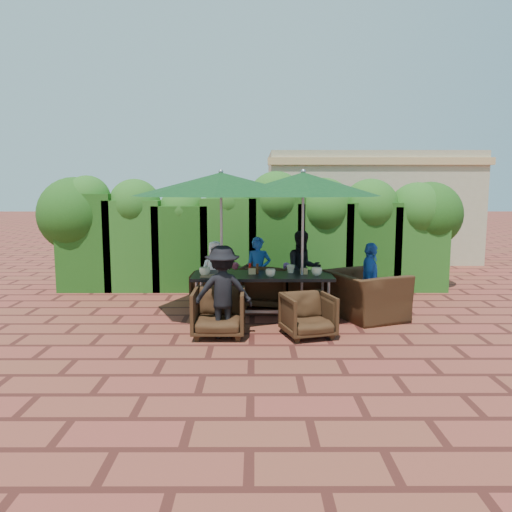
{
  "coord_description": "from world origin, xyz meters",
  "views": [
    {
      "loc": [
        0.05,
        -8.32,
        2.14
      ],
      "look_at": [
        0.07,
        0.4,
        0.97
      ],
      "focal_mm": 35.0,
      "sensor_mm": 36.0,
      "label": 1
    }
  ],
  "objects_px": {
    "dining_table": "(262,279)",
    "chair_far_mid": "(267,283)",
    "umbrella_left": "(221,185)",
    "chair_far_left": "(210,287)",
    "umbrella_right": "(303,185)",
    "chair_near_right": "(308,313)",
    "chair_near_left": "(219,310)",
    "chair_end_right": "(366,287)",
    "chair_far_right": "(304,286)"
  },
  "relations": [
    {
      "from": "chair_far_mid",
      "to": "chair_near_left",
      "type": "height_order",
      "value": "chair_far_mid"
    },
    {
      "from": "chair_near_left",
      "to": "chair_far_right",
      "type": "bearing_deg",
      "value": 52.53
    },
    {
      "from": "chair_far_right",
      "to": "chair_near_left",
      "type": "relative_size",
      "value": 0.98
    },
    {
      "from": "chair_far_left",
      "to": "chair_near_left",
      "type": "height_order",
      "value": "chair_near_left"
    },
    {
      "from": "chair_far_mid",
      "to": "chair_far_right",
      "type": "xyz_separation_m",
      "value": [
        0.68,
        0.03,
        -0.06
      ]
    },
    {
      "from": "chair_far_left",
      "to": "chair_near_right",
      "type": "distance_m",
      "value": 2.54
    },
    {
      "from": "umbrella_right",
      "to": "chair_near_right",
      "type": "height_order",
      "value": "umbrella_right"
    },
    {
      "from": "dining_table",
      "to": "chair_near_right",
      "type": "relative_size",
      "value": 3.27
    },
    {
      "from": "dining_table",
      "to": "chair_far_right",
      "type": "height_order",
      "value": "chair_far_right"
    },
    {
      "from": "dining_table",
      "to": "umbrella_left",
      "type": "relative_size",
      "value": 0.78
    },
    {
      "from": "dining_table",
      "to": "umbrella_right",
      "type": "relative_size",
      "value": 0.9
    },
    {
      "from": "chair_near_left",
      "to": "chair_end_right",
      "type": "distance_m",
      "value": 2.58
    },
    {
      "from": "dining_table",
      "to": "chair_far_mid",
      "type": "bearing_deg",
      "value": 83.13
    },
    {
      "from": "umbrella_left",
      "to": "chair_far_right",
      "type": "height_order",
      "value": "umbrella_left"
    },
    {
      "from": "umbrella_left",
      "to": "chair_near_right",
      "type": "xyz_separation_m",
      "value": [
        1.32,
        -1.05,
        -1.86
      ]
    },
    {
      "from": "chair_far_right",
      "to": "chair_end_right",
      "type": "bearing_deg",
      "value": 131.09
    },
    {
      "from": "chair_far_left",
      "to": "chair_far_mid",
      "type": "height_order",
      "value": "chair_far_mid"
    },
    {
      "from": "chair_far_mid",
      "to": "chair_near_right",
      "type": "xyz_separation_m",
      "value": [
        0.55,
        -1.86,
        -0.08
      ]
    },
    {
      "from": "chair_end_right",
      "to": "umbrella_left",
      "type": "bearing_deg",
      "value": 68.31
    },
    {
      "from": "umbrella_right",
      "to": "chair_far_mid",
      "type": "distance_m",
      "value": 2.06
    },
    {
      "from": "chair_far_left",
      "to": "chair_near_left",
      "type": "relative_size",
      "value": 0.89
    },
    {
      "from": "umbrella_left",
      "to": "chair_far_left",
      "type": "distance_m",
      "value": 2.1
    },
    {
      "from": "dining_table",
      "to": "chair_end_right",
      "type": "relative_size",
      "value": 1.91
    },
    {
      "from": "dining_table",
      "to": "chair_far_right",
      "type": "bearing_deg",
      "value": 48.1
    },
    {
      "from": "umbrella_left",
      "to": "chair_near_right",
      "type": "distance_m",
      "value": 2.51
    },
    {
      "from": "chair_far_right",
      "to": "chair_near_left",
      "type": "height_order",
      "value": "chair_near_left"
    },
    {
      "from": "umbrella_right",
      "to": "chair_far_left",
      "type": "distance_m",
      "value": 2.65
    },
    {
      "from": "chair_far_mid",
      "to": "chair_far_right",
      "type": "relative_size",
      "value": 1.15
    },
    {
      "from": "dining_table",
      "to": "chair_far_mid",
      "type": "xyz_separation_m",
      "value": [
        0.1,
        0.84,
        -0.24
      ]
    },
    {
      "from": "chair_far_right",
      "to": "chair_near_right",
      "type": "distance_m",
      "value": 1.89
    },
    {
      "from": "chair_far_mid",
      "to": "chair_far_right",
      "type": "height_order",
      "value": "chair_far_mid"
    },
    {
      "from": "chair_near_right",
      "to": "chair_far_left",
      "type": "bearing_deg",
      "value": 113.2
    },
    {
      "from": "umbrella_right",
      "to": "chair_far_mid",
      "type": "xyz_separation_m",
      "value": [
        -0.55,
        0.88,
        -1.78
      ]
    },
    {
      "from": "umbrella_right",
      "to": "chair_end_right",
      "type": "height_order",
      "value": "umbrella_right"
    },
    {
      "from": "umbrella_right",
      "to": "chair_far_left",
      "type": "height_order",
      "value": "umbrella_right"
    },
    {
      "from": "dining_table",
      "to": "chair_near_right",
      "type": "bearing_deg",
      "value": -57.52
    },
    {
      "from": "umbrella_left",
      "to": "umbrella_right",
      "type": "bearing_deg",
      "value": -2.91
    },
    {
      "from": "chair_far_right",
      "to": "dining_table",
      "type": "bearing_deg",
      "value": 40.9
    },
    {
      "from": "dining_table",
      "to": "chair_far_mid",
      "type": "distance_m",
      "value": 0.88
    },
    {
      "from": "umbrella_left",
      "to": "chair_far_right",
      "type": "bearing_deg",
      "value": 30.06
    },
    {
      "from": "dining_table",
      "to": "chair_far_left",
      "type": "height_order",
      "value": "dining_table"
    },
    {
      "from": "chair_near_left",
      "to": "dining_table",
      "type": "bearing_deg",
      "value": 56.59
    },
    {
      "from": "chair_far_left",
      "to": "chair_near_right",
      "type": "relative_size",
      "value": 0.98
    },
    {
      "from": "chair_far_right",
      "to": "chair_far_left",
      "type": "bearing_deg",
      "value": -9.66
    },
    {
      "from": "chair_far_right",
      "to": "chair_end_right",
      "type": "distance_m",
      "value": 1.26
    },
    {
      "from": "chair_far_left",
      "to": "umbrella_left",
      "type": "bearing_deg",
      "value": 108.67
    },
    {
      "from": "chair_far_mid",
      "to": "chair_near_left",
      "type": "distance_m",
      "value": 1.97
    },
    {
      "from": "umbrella_right",
      "to": "chair_near_right",
      "type": "bearing_deg",
      "value": -90.02
    },
    {
      "from": "dining_table",
      "to": "chair_near_left",
      "type": "xyz_separation_m",
      "value": [
        -0.65,
        -0.98,
        -0.29
      ]
    },
    {
      "from": "umbrella_right",
      "to": "chair_near_left",
      "type": "relative_size",
      "value": 3.27
    }
  ]
}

